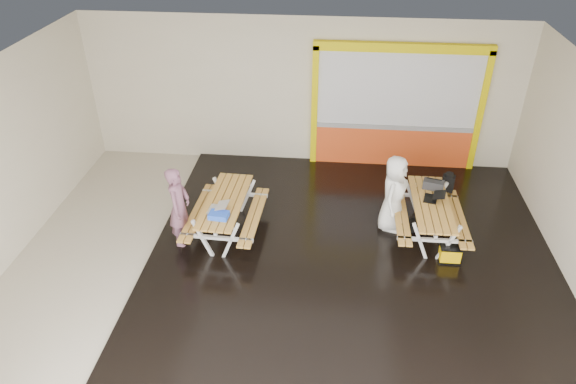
# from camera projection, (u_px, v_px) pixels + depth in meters

# --- Properties ---
(room) EXTENTS (10.02, 8.02, 3.52)m
(room) POSITION_uv_depth(u_px,v_px,m) (283.00, 183.00, 8.73)
(room) COLOR beige
(room) RESTS_ON ground
(deck) EXTENTS (7.50, 7.98, 0.05)m
(deck) POSITION_uv_depth(u_px,v_px,m) (352.00, 267.00, 9.56)
(deck) COLOR black
(deck) RESTS_ON room
(kiosk) EXTENTS (3.88, 0.16, 3.00)m
(kiosk) POSITION_uv_depth(u_px,v_px,m) (396.00, 110.00, 12.03)
(kiosk) COLOR #E24D1C
(kiosk) RESTS_ON room
(picnic_table_left) EXTENTS (1.43, 2.05, 0.80)m
(picnic_table_left) POSITION_uv_depth(u_px,v_px,m) (226.00, 208.00, 10.12)
(picnic_table_left) COLOR gold
(picnic_table_left) RESTS_ON deck
(picnic_table_right) EXTENTS (1.35, 1.97, 0.79)m
(picnic_table_right) POSITION_uv_depth(u_px,v_px,m) (430.00, 211.00, 10.07)
(picnic_table_right) COLOR gold
(picnic_table_right) RESTS_ON deck
(person_left) EXTENTS (0.43, 0.62, 1.62)m
(person_left) POSITION_uv_depth(u_px,v_px,m) (179.00, 207.00, 9.76)
(person_left) COLOR #7E4F65
(person_left) RESTS_ON deck
(person_right) EXTENTS (0.73, 0.90, 1.59)m
(person_right) POSITION_uv_depth(u_px,v_px,m) (394.00, 194.00, 10.16)
(person_right) COLOR white
(person_right) RESTS_ON deck
(laptop_left) EXTENTS (0.40, 0.37, 0.16)m
(laptop_left) POSITION_uv_depth(u_px,v_px,m) (218.00, 208.00, 9.71)
(laptop_left) COLOR silver
(laptop_left) RESTS_ON picnic_table_left
(laptop_right) EXTENTS (0.45, 0.42, 0.16)m
(laptop_right) POSITION_uv_depth(u_px,v_px,m) (434.00, 197.00, 10.03)
(laptop_right) COLOR black
(laptop_right) RESTS_ON picnic_table_right
(blue_pouch) EXTENTS (0.37, 0.28, 0.10)m
(blue_pouch) POSITION_uv_depth(u_px,v_px,m) (219.00, 215.00, 9.51)
(blue_pouch) COLOR blue
(blue_pouch) RESTS_ON picnic_table_left
(toolbox) EXTENTS (0.44, 0.30, 0.23)m
(toolbox) POSITION_uv_depth(u_px,v_px,m) (433.00, 185.00, 10.35)
(toolbox) COLOR black
(toolbox) RESTS_ON picnic_table_right
(backpack) EXTENTS (0.28, 0.22, 0.41)m
(backpack) POSITION_uv_depth(u_px,v_px,m) (448.00, 182.00, 10.72)
(backpack) COLOR black
(backpack) RESTS_ON picnic_table_right
(dark_case) EXTENTS (0.46, 0.40, 0.14)m
(dark_case) POSITION_uv_depth(u_px,v_px,m) (409.00, 226.00, 10.46)
(dark_case) COLOR black
(dark_case) RESTS_ON deck
(fluke_bag) EXTENTS (0.39, 0.25, 0.33)m
(fluke_bag) POSITION_uv_depth(u_px,v_px,m) (450.00, 254.00, 9.58)
(fluke_bag) COLOR black
(fluke_bag) RESTS_ON deck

